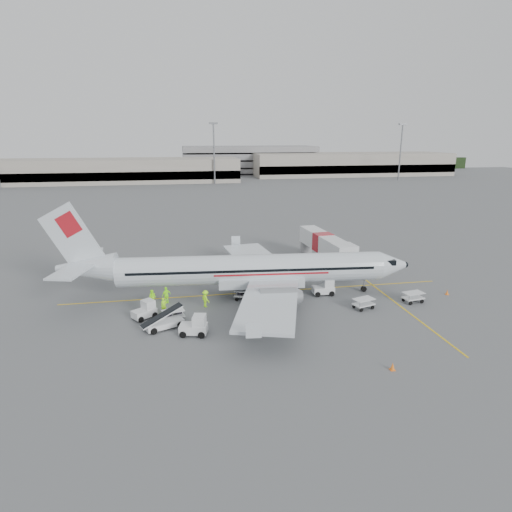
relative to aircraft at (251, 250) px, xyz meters
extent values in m
plane|color=#56595B|center=(1.04, 0.87, -5.33)|extent=(360.00, 360.00, 0.00)
cube|color=yellow|center=(1.04, 0.87, -5.33)|extent=(44.00, 0.20, 0.01)
cube|color=yellow|center=(15.04, -7.13, -5.33)|extent=(0.20, 20.00, 0.01)
cone|color=orange|center=(22.00, -3.69, -5.03)|extent=(0.37, 0.37, 0.61)
cone|color=orange|center=(-2.31, 12.52, -4.98)|extent=(0.43, 0.43, 0.70)
cone|color=orange|center=(8.03, -17.77, -5.01)|extent=(0.40, 0.40, 0.65)
imported|color=#A0FE17|center=(-9.62, -3.39, -4.50)|extent=(0.72, 0.63, 1.66)
imported|color=#A0FE17|center=(-10.86, -0.80, -4.51)|extent=(0.97, 0.86, 1.65)
imported|color=#A0FE17|center=(-5.32, -2.43, -4.42)|extent=(1.19, 1.36, 1.83)
imported|color=#A0FE17|center=(-9.40, -0.70, -4.40)|extent=(1.16, 1.00, 1.86)
camera|label=1|loc=(-7.54, -44.82, 12.07)|focal=30.00mm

